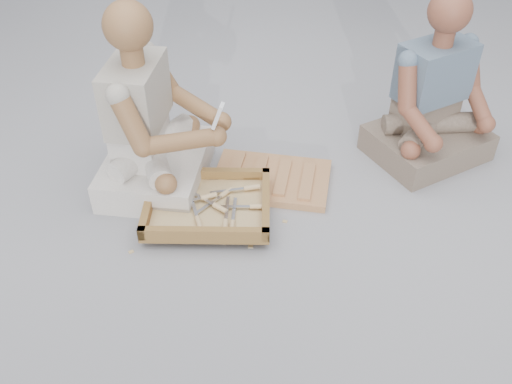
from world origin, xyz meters
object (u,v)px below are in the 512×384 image
(tool_tray, at_px, (208,205))
(companion, at_px, (433,105))
(carved_panel, at_px, (271,179))
(craftsman, at_px, (150,128))

(tool_tray, bearing_deg, companion, 40.69)
(companion, bearing_deg, carved_panel, -11.62)
(tool_tray, relative_size, companion, 0.76)
(craftsman, height_order, companion, craftsman)
(carved_panel, bearing_deg, craftsman, -165.71)
(craftsman, distance_m, companion, 1.30)
(carved_panel, xyz_separation_m, tool_tray, (-0.20, -0.30, 0.04))
(companion, bearing_deg, craftsman, -19.36)
(tool_tray, height_order, companion, companion)
(carved_panel, relative_size, companion, 0.65)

